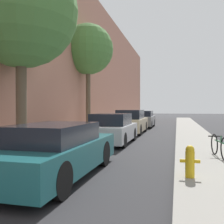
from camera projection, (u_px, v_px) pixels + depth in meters
The scene contains 12 objects.
ground_plane at pixel (144, 135), 15.73m from camera, with size 120.00×120.00×0.00m, color #28282B.
sidewalk_left at pixel (99, 133), 16.44m from camera, with size 2.00×52.00×0.12m.
sidewalk_right at pixel (193, 135), 15.01m from camera, with size 2.00×52.00×0.12m.
building_facade_left at pixel (79, 58), 16.69m from camera, with size 0.70×52.00×9.89m.
parked_car_teal at pixel (57, 151), 6.14m from camera, with size 1.71×4.53×1.29m.
parked_car_silver at pixel (112, 129), 11.93m from camera, with size 1.77×3.99×1.40m.
parked_car_champagne at pixel (131, 122), 16.70m from camera, with size 1.71×4.47×1.53m.
parked_car_grey at pixel (143, 119), 22.01m from camera, with size 1.72×4.14×1.41m.
street_tree_near at pixel (21, 11), 8.52m from camera, with size 3.81×3.81×6.71m.
street_tree_far at pixel (88, 50), 15.84m from camera, with size 3.11×3.11×6.74m.
fire_hydrant at pixel (190, 161), 5.69m from camera, with size 0.44×0.20×0.72m.
bicycle at pixel (219, 146), 7.97m from camera, with size 0.44×1.67×0.69m.
Camera 1 is at (1.96, 0.29, 1.67)m, focal length 41.09 mm.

